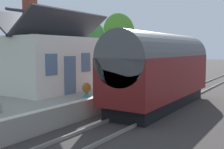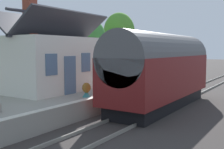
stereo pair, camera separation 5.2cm
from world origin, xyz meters
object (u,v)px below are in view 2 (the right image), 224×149
bench_by_lamp (144,74)px  planter_edge_far (86,90)px  train (161,69)px  tree_mid_background (119,32)px  station_sign_board (171,63)px  bench_platform_end (172,69)px  planter_bench_right (177,71)px  tree_behind_building (91,37)px  lamp_post_platform (166,49)px  planter_corner_building (138,76)px  station_building (52,62)px  planter_under_sign (120,75)px  planter_edge_near (140,70)px

bench_by_lamp → planter_edge_far: bearing=-173.5°
train → planter_edge_far: (-3.90, 2.48, -0.94)m
tree_mid_background → station_sign_board: bearing=-121.8°
bench_platform_end → planter_bench_right: bench_platform_end is taller
train → station_sign_board: train is taller
planter_edge_far → tree_behind_building: bearing=36.4°
lamp_post_platform → station_sign_board: lamp_post_platform is taller
tree_behind_building → planter_corner_building: bearing=-124.8°
station_building → bench_platform_end: (14.13, -2.18, -1.25)m
planter_bench_right → planter_under_sign: bearing=161.7°
bench_platform_end → tree_mid_background: size_ratio=0.18×
station_building → planter_edge_far: size_ratio=8.27×
planter_under_sign → tree_mid_background: tree_mid_background is taller
train → bench_by_lamp: size_ratio=7.04×
bench_platform_end → planter_corner_building: size_ratio=1.42×
lamp_post_platform → station_sign_board: size_ratio=2.25×
planter_bench_right → planter_corner_building: bearing=-177.2°
station_building → bench_by_lamp: station_building is taller
train → tree_behind_building: (9.12, 12.08, 2.49)m
train → planter_edge_far: size_ratio=13.20×
bench_by_lamp → planter_bench_right: bearing=-0.4°
station_sign_board → tree_behind_building: size_ratio=0.24×
bench_by_lamp → tree_mid_background: bearing=40.1°
lamp_post_platform → tree_mid_background: size_ratio=0.45×
planter_edge_near → station_sign_board: size_ratio=0.44×
planter_edge_far → bench_by_lamp: bearing=6.5°
train → station_building: size_ratio=1.60×
station_building → station_sign_board: (12.30, -2.77, -0.54)m
planter_corner_building → lamp_post_platform: size_ratio=0.28×
station_sign_board → tree_mid_background: tree_mid_background is taller
station_building → bench_platform_end: size_ratio=4.37×
planter_edge_near → station_building: bearing=-176.9°
tree_mid_background → lamp_post_platform: bearing=-126.2°
tree_mid_background → tree_behind_building: (-5.59, 0.20, -0.84)m
bench_by_lamp → planter_under_sign: size_ratio=1.31×
planter_edge_far → lamp_post_platform: bearing=2.4°
planter_under_sign → planter_edge_near: planter_edge_near is taller
train → planter_edge_near: 11.56m
planter_under_sign → tree_mid_background: bearing=31.8°
planter_edge_near → planter_bench_right: bearing=-49.8°
planter_under_sign → planter_edge_near: bearing=6.3°
station_building → tree_behind_building: (12.30, 6.46, 2.06)m
tree_behind_building → station_sign_board: bearing=-90.0°
planter_corner_building → tree_behind_building: bearing=55.2°
planter_edge_far → tree_mid_background: (18.61, 9.40, 4.27)m
planter_corner_building → planter_edge_far: 6.69m
station_building → lamp_post_platform: bearing=-13.0°
planter_bench_right → lamp_post_platform: bearing=-173.8°
planter_edge_near → train: bearing=-146.7°
planter_under_sign → station_sign_board: size_ratio=0.68×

